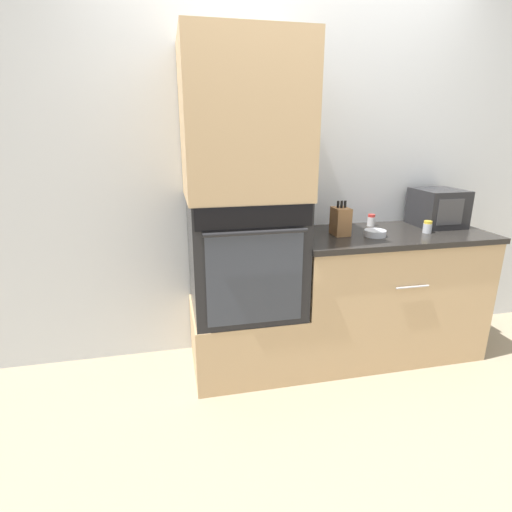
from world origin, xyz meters
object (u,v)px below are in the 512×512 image
object	(u,v)px
condiment_jar_near	(427,227)
condiment_jar_far	(371,220)
bowl	(375,233)
wall_oven	(245,255)
condiment_jar_mid	(307,231)
knife_block	(341,221)
microwave	(438,208)

from	to	relation	value
condiment_jar_near	condiment_jar_far	xyz separation A→B (m)	(-0.26, 0.26, 0.00)
bowl	condiment_jar_near	xyz separation A→B (m)	(0.38, 0.01, 0.02)
wall_oven	condiment_jar_near	distance (m)	1.22
wall_oven	condiment_jar_mid	distance (m)	0.43
knife_block	condiment_jar_mid	xyz separation A→B (m)	(-0.22, 0.01, -0.06)
microwave	condiment_jar_near	world-z (taller)	microwave
knife_block	bowl	size ratio (longest dim) A/B	1.61
bowl	condiment_jar_near	size ratio (longest dim) A/B	1.71
knife_block	condiment_jar_far	distance (m)	0.37
microwave	condiment_jar_mid	size ratio (longest dim) A/B	4.58
wall_oven	knife_block	size ratio (longest dim) A/B	3.25
condiment_jar_far	bowl	bearing A→B (deg)	-112.90
wall_oven	bowl	distance (m)	0.84
microwave	knife_block	size ratio (longest dim) A/B	1.46
knife_block	condiment_jar_far	world-z (taller)	knife_block
condiment_jar_mid	knife_block	bearing A→B (deg)	-3.09
bowl	condiment_jar_near	distance (m)	0.38
bowl	condiment_jar_near	world-z (taller)	condiment_jar_near
knife_block	bowl	world-z (taller)	knife_block
knife_block	wall_oven	bearing A→B (deg)	-178.97
wall_oven	bowl	bearing A→B (deg)	-5.19
wall_oven	knife_block	xyz separation A→B (m)	(0.63, 0.01, 0.18)
microwave	condiment_jar_far	size ratio (longest dim) A/B	3.87
wall_oven	condiment_jar_far	bearing A→B (deg)	11.75
wall_oven	bowl	world-z (taller)	wall_oven
condiment_jar_far	microwave	bearing A→B (deg)	-10.88
knife_block	condiment_jar_mid	bearing A→B (deg)	176.91
knife_block	condiment_jar_far	bearing A→B (deg)	30.32
bowl	condiment_jar_far	bearing A→B (deg)	67.10
knife_block	microwave	bearing A→B (deg)	7.27
condiment_jar_near	condiment_jar_far	world-z (taller)	condiment_jar_far
bowl	condiment_jar_mid	xyz separation A→B (m)	(-0.42, 0.10, 0.01)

